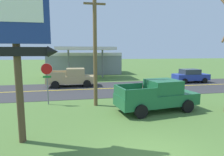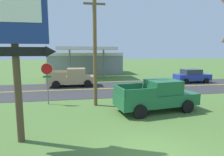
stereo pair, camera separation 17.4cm
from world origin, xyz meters
name	(u,v)px [view 1 (the left image)]	position (x,y,z in m)	size (l,w,h in m)	color
road_asphalt	(103,89)	(0.00, 13.00, 0.01)	(140.00, 8.00, 0.02)	#333335
road_centre_line	(103,89)	(0.00, 13.00, 0.02)	(126.00, 0.20, 0.01)	gold
motel_sign	(16,31)	(-4.84, 2.25, 4.53)	(2.92, 0.54, 6.69)	brown
stop_sign	(47,76)	(-4.63, 8.07, 2.03)	(0.80, 0.08, 2.95)	slate
utility_pole	(95,43)	(-1.32, 7.21, 4.34)	(1.62, 0.26, 8.17)	brown
gas_station	(84,62)	(-1.22, 27.13, 1.94)	(12.00, 11.50, 4.40)	gray
pickup_green_parked_on_lawn	(157,96)	(2.44, 5.34, 0.96)	(5.42, 2.78, 1.96)	#1E6038
pickup_tan_on_road	(72,78)	(-3.07, 15.00, 0.96)	(5.20, 2.24, 1.96)	tan
car_blue_mid_lane	(190,76)	(11.15, 15.00, 0.83)	(4.20, 2.00, 1.64)	#233893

